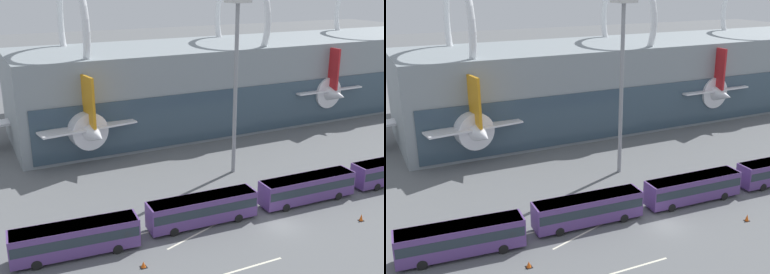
% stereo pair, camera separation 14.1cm
% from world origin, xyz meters
% --- Properties ---
extents(ground_plane, '(440.00, 440.00, 0.00)m').
position_xyz_m(ground_plane, '(0.00, 0.00, 0.00)').
color(ground_plane, slate).
extents(terminal_building, '(146.27, 20.85, 28.38)m').
position_xyz_m(terminal_building, '(49.66, 39.42, 7.96)').
color(terminal_building, gray).
rests_on(terminal_building, ground_plane).
extents(airliner_at_gate_near, '(40.34, 42.31, 13.27)m').
position_xyz_m(airliner_at_gate_near, '(-16.22, 43.77, 5.08)').
color(airliner_at_gate_near, white).
rests_on(airliner_at_gate_near, ground_plane).
extents(airliner_at_gate_far, '(42.10, 41.88, 14.32)m').
position_xyz_m(airliner_at_gate_far, '(31.17, 45.18, 5.90)').
color(airliner_at_gate_far, white).
rests_on(airliner_at_gate_far, ground_plane).
extents(shuttle_bus_0, '(12.72, 3.76, 3.32)m').
position_xyz_m(shuttle_bus_0, '(-21.76, 4.08, 1.95)').
color(shuttle_bus_0, '#56387A').
rests_on(shuttle_bus_0, ground_plane).
extents(shuttle_bus_1, '(12.65, 3.32, 3.32)m').
position_xyz_m(shuttle_bus_1, '(-7.60, 4.20, 1.95)').
color(shuttle_bus_1, '#56387A').
rests_on(shuttle_bus_1, ground_plane).
extents(shuttle_bus_2, '(12.63, 3.18, 3.32)m').
position_xyz_m(shuttle_bus_2, '(6.57, 3.65, 1.95)').
color(shuttle_bus_2, '#56387A').
rests_on(shuttle_bus_2, ground_plane).
extents(floodlight_mast, '(2.64, 2.64, 23.89)m').
position_xyz_m(floodlight_mast, '(3.47, 16.00, 16.47)').
color(floodlight_mast, gray).
rests_on(floodlight_mast, ground_plane).
extents(lane_stripe_0, '(6.46, 0.29, 0.01)m').
position_xyz_m(lane_stripe_0, '(-7.08, -5.37, 0.00)').
color(lane_stripe_0, silver).
rests_on(lane_stripe_0, ground_plane).
extents(lane_stripe_2, '(11.99, 0.55, 0.01)m').
position_xyz_m(lane_stripe_2, '(-17.03, 5.20, 0.00)').
color(lane_stripe_2, silver).
rests_on(lane_stripe_2, ground_plane).
extents(lane_stripe_3, '(11.05, 3.70, 0.01)m').
position_xyz_m(lane_stripe_3, '(10.16, 8.45, 0.00)').
color(lane_stripe_3, silver).
rests_on(lane_stripe_3, ground_plane).
extents(lane_stripe_4, '(9.94, 3.68, 0.01)m').
position_xyz_m(lane_stripe_4, '(-8.35, 2.72, 0.00)').
color(lane_stripe_4, silver).
rests_on(lane_stripe_4, ground_plane).
extents(traffic_cone_0, '(0.65, 0.65, 0.62)m').
position_xyz_m(traffic_cone_0, '(-16.57, -0.92, 0.30)').
color(traffic_cone_0, black).
rests_on(traffic_cone_0, ground_plane).
extents(traffic_cone_1, '(0.58, 0.58, 0.82)m').
position_xyz_m(traffic_cone_1, '(8.92, -3.12, 0.40)').
color(traffic_cone_1, black).
rests_on(traffic_cone_1, ground_plane).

